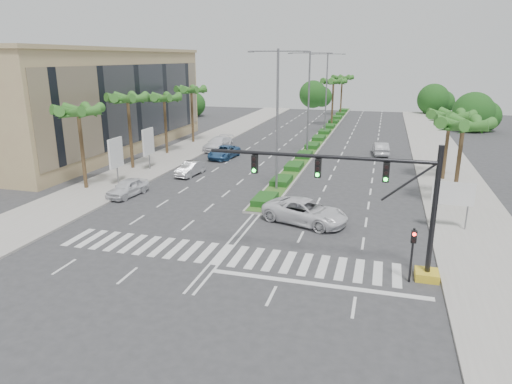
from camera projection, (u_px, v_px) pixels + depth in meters
ground at (222, 254)px, 27.22m from camera, size 160.00×160.00×0.00m
footpath_right at (453, 185)px, 41.71m from camera, size 6.00×120.00×0.15m
footpath_left at (153, 165)px, 49.62m from camera, size 6.00×120.00×0.15m
median at (324, 135)px, 68.73m from camera, size 2.20×75.00×0.20m
median_grass at (324, 134)px, 68.69m from camera, size 1.80×75.00×0.04m
building at (95, 102)px, 56.29m from camera, size 12.00×36.00×12.00m
signal_gantry at (388, 214)px, 23.83m from camera, size 12.60×1.20×7.20m
pedestrian_signal at (413, 246)px, 23.26m from camera, size 0.28×0.36×3.00m
direction_sign at (453, 196)px, 30.39m from camera, size 2.70×0.11×3.40m
billboard_near at (116, 153)px, 41.23m from camera, size 0.18×2.10×4.35m
billboard_far at (148, 142)px, 46.77m from camera, size 0.18×2.10×4.35m
palm_left_near at (78, 114)px, 38.85m from camera, size 4.57×4.68×7.55m
palm_left_mid at (128, 101)px, 46.13m from camera, size 4.57×4.68×7.95m
palm_left_far at (164, 100)px, 53.67m from camera, size 4.57×4.68×7.35m
palm_left_end at (191, 92)px, 60.95m from camera, size 4.57×4.68×7.75m
palm_right_near at (463, 127)px, 34.61m from camera, size 4.57×4.68×7.05m
palm_right_far at (450, 118)px, 42.08m from camera, size 4.57×4.68×6.75m
palm_median_a at (333, 83)px, 75.95m from camera, size 4.57×4.68×8.05m
palm_median_b at (342, 79)px, 89.80m from camera, size 4.57×4.68×8.05m
streetlight_near at (277, 113)px, 38.22m from camera, size 5.10×0.25×12.00m
streetlight_mid at (309, 98)px, 52.98m from camera, size 5.10×0.25×12.00m
streetlight_far at (326, 89)px, 67.75m from camera, size 5.10×0.25×12.00m
car_parked_a at (128, 188)px, 38.54m from camera, size 2.24×4.44×1.45m
car_parked_b at (190, 169)px, 45.31m from camera, size 1.85×4.23×1.35m
car_parked_c at (224, 152)px, 53.00m from camera, size 2.76×5.36×1.45m
car_parked_d at (218, 144)px, 57.67m from camera, size 2.77×5.80×1.63m
car_crossing at (305, 212)px, 32.20m from camera, size 6.65×4.58×1.69m
car_right at (381, 149)px, 54.80m from camera, size 2.15×4.88×1.56m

